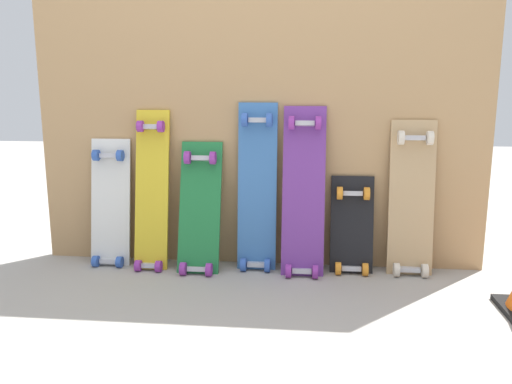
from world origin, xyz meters
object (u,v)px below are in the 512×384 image
at_px(skateboard_purple, 303,197).
at_px(skateboard_natural, 412,204).
at_px(skateboard_white, 110,208).
at_px(skateboard_blue, 257,193).
at_px(skateboard_yellow, 152,196).
at_px(skateboard_green, 199,213).
at_px(skateboard_black, 352,231).

distance_m(skateboard_purple, skateboard_natural, 0.55).
xyz_separation_m(skateboard_white, skateboard_blue, (0.79, 0.01, 0.10)).
bearing_deg(skateboard_yellow, skateboard_blue, 3.25).
relative_size(skateboard_white, skateboard_yellow, 0.83).
bearing_deg(skateboard_purple, skateboard_natural, 4.05).
bearing_deg(skateboard_white, skateboard_green, -5.32).
xyz_separation_m(skateboard_green, skateboard_natural, (1.08, 0.05, 0.06)).
relative_size(skateboard_green, skateboard_purple, 0.80).
relative_size(skateboard_white, skateboard_natural, 0.88).
relative_size(skateboard_white, skateboard_black, 1.33).
xyz_separation_m(skateboard_blue, skateboard_natural, (0.79, -0.00, -0.04)).
distance_m(skateboard_green, skateboard_natural, 1.08).
bearing_deg(skateboard_purple, skateboard_white, 178.30).
height_order(skateboard_green, skateboard_natural, skateboard_natural).
distance_m(skateboard_yellow, skateboard_purple, 0.79).
height_order(skateboard_yellow, skateboard_black, skateboard_yellow).
distance_m(skateboard_yellow, skateboard_natural, 1.34).
distance_m(skateboard_yellow, skateboard_black, 1.06).
bearing_deg(skateboard_black, skateboard_blue, 179.05).
relative_size(skateboard_yellow, skateboard_black, 1.60).
height_order(skateboard_blue, skateboard_purple, skateboard_blue).
bearing_deg(skateboard_white, skateboard_blue, 0.58).
bearing_deg(skateboard_black, skateboard_white, 179.99).
height_order(skateboard_yellow, skateboard_green, skateboard_yellow).
relative_size(skateboard_green, skateboard_natural, 0.86).
height_order(skateboard_black, skateboard_natural, skateboard_natural).
bearing_deg(skateboard_green, skateboard_natural, 2.87).
xyz_separation_m(skateboard_white, skateboard_black, (1.28, -0.00, -0.09)).
xyz_separation_m(skateboard_white, skateboard_yellow, (0.24, -0.02, 0.08)).
height_order(skateboard_green, skateboard_purple, skateboard_purple).
xyz_separation_m(skateboard_blue, skateboard_black, (0.49, -0.01, -0.19)).
xyz_separation_m(skateboard_green, skateboard_blue, (0.29, 0.05, 0.10)).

